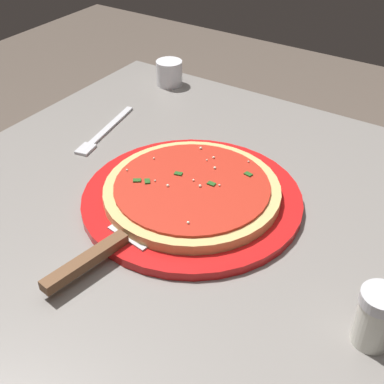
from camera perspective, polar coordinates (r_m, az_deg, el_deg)
restaurant_table at (r=0.90m, az=0.02°, el=-9.31°), size 0.84×0.80×0.73m
serving_plate at (r=0.80m, az=0.00°, el=-0.76°), size 0.33×0.33×0.01m
pizza at (r=0.79m, az=-0.00°, el=0.19°), size 0.26×0.26×0.02m
pizza_server at (r=0.71m, az=-8.77°, el=-5.79°), size 0.08×0.22×0.01m
cup_small_sauce at (r=1.16m, az=-2.45°, el=12.64°), size 0.06×0.06×0.05m
fork at (r=0.99m, az=-9.46°, el=6.32°), size 0.05×0.19×0.00m
parmesan_shaker at (r=0.63m, az=19.14°, el=-12.58°), size 0.05×0.05×0.07m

